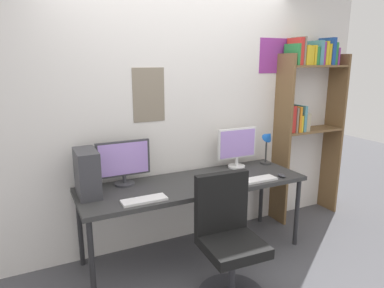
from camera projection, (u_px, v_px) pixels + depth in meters
wall_back at (176, 116)px, 3.40m from camera, size 4.51×0.11×2.60m
desk at (194, 187)px, 3.18m from camera, size 2.11×0.68×0.74m
bookshelf at (308, 102)px, 3.88m from camera, size 0.83×0.28×2.08m
office_chair at (229, 250)px, 2.65m from camera, size 0.52×0.52×0.99m
monitor_left at (124, 161)px, 3.05m from camera, size 0.48×0.18×0.40m
monitor_right at (237, 146)px, 3.55m from camera, size 0.45×0.18×0.42m
pc_tower at (87, 173)px, 2.81m from camera, size 0.17×0.34×0.39m
desk_lamp at (268, 141)px, 3.65m from camera, size 0.11×0.16×0.39m
keyboard_left at (144, 200)px, 2.72m from camera, size 0.36×0.13×0.02m
keyboard_right at (259, 179)px, 3.20m from camera, size 0.34×0.13×0.02m
computer_mouse at (282, 175)px, 3.30m from camera, size 0.06×0.10×0.03m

